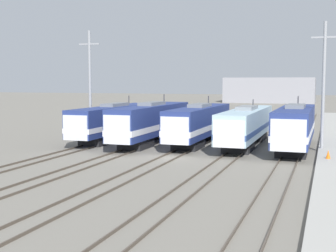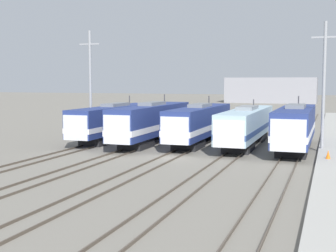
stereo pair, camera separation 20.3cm
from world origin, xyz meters
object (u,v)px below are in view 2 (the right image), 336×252
locomotive_center_right (246,125)px  catenary_tower_right (324,85)px  locomotive_center (199,123)px  catenary_tower_left (90,84)px  traffic_cone (328,155)px  locomotive_center_left (151,122)px  locomotive_far_left (113,121)px  locomotive_far_right (295,127)px

locomotive_center_right → catenary_tower_right: catenary_tower_right is taller
locomotive_center → catenary_tower_left: 12.57m
traffic_cone → locomotive_center: bearing=149.3°
locomotive_center_left → traffic_cone: (17.87, -6.50, -1.55)m
locomotive_far_left → locomotive_center_right: size_ratio=0.96×
locomotive_center → catenary_tower_right: 13.09m
locomotive_center → locomotive_center_right: bearing=3.7°
catenary_tower_left → traffic_cone: catenary_tower_left is taller
traffic_cone → catenary_tower_left: bearing=166.2°
locomotive_far_left → locomotive_center: size_ratio=1.03×
locomotive_center_left → locomotive_far_right: size_ratio=1.09×
locomotive_far_right → traffic_cone: (3.06, -6.29, -1.55)m
locomotive_center_left → traffic_cone: size_ratio=26.03×
locomotive_center_left → locomotive_far_right: (14.80, -0.20, -0.00)m
locomotive_far_right → catenary_tower_right: size_ratio=1.35×
catenary_tower_right → locomotive_center: bearing=172.6°
catenary_tower_right → locomotive_center_right: bearing=165.4°
locomotive_center_left → catenary_tower_right: catenary_tower_right is taller
locomotive_center_right → locomotive_far_right: 5.22m
locomotive_center → catenary_tower_left: (-11.78, -1.61, 4.07)m
locomotive_center_right → traffic_cone: bearing=-45.0°
locomotive_center_right → locomotive_far_right: size_ratio=1.13×
locomotive_center_right → catenary_tower_right: bearing=-14.6°
locomotive_far_left → locomotive_far_right: 19.79m
locomotive_far_right → catenary_tower_left: bearing=-179.4°
catenary_tower_right → locomotive_center_left: bearing=178.6°
locomotive_center_right → traffic_cone: (8.00, -8.00, -1.39)m
traffic_cone → locomotive_far_right: bearing=116.0°
locomotive_center → locomotive_center_right: 4.94m
locomotive_center → locomotive_center_right: (4.93, 0.32, -0.09)m
locomotive_center_right → locomotive_far_right: bearing=-19.1°
locomotive_center_left → locomotive_center_right: locomotive_center_left is taller
locomotive_far_left → locomotive_far_right: bearing=-4.2°
locomotive_center → locomotive_far_right: bearing=-8.0°
locomotive_center_left → catenary_tower_left: (-6.85, -0.43, 3.99)m
locomotive_center_left → locomotive_far_right: 14.80m
locomotive_far_right → locomotive_center_right: bearing=160.9°
locomotive_far_left → locomotive_center_left: locomotive_center_left is taller
locomotive_far_left → locomotive_center_left: size_ratio=1.00×
locomotive_far_left → locomotive_far_right: locomotive_far_right is taller
locomotive_center → catenary_tower_left: bearing=-172.2°
traffic_cone → locomotive_center_right: bearing=135.0°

